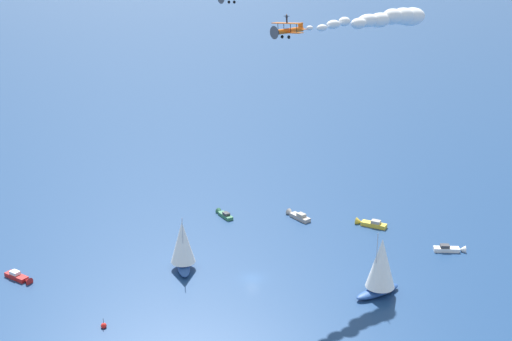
{
  "coord_description": "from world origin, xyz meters",
  "views": [
    {
      "loc": [
        -137.09,
        10.22,
        73.79
      ],
      "look_at": [
        0.52,
        -0.78,
        24.03
      ],
      "focal_mm": 51.19,
      "sensor_mm": 36.0,
      "label": 1
    }
  ],
  "objects_px": {
    "motorboat_near_centre": "(20,277)",
    "biplane_lead": "(287,30)",
    "motorboat_inshore": "(370,224)",
    "marker_buoy": "(104,326)",
    "sailboat_offshore": "(381,266)",
    "wingwalker_lead": "(287,18)",
    "motorboat_ahead": "(451,249)",
    "motorboat_trailing": "(224,214)",
    "sailboat_far_stbd": "(183,245)",
    "motorboat_far_port": "(297,216)"
  },
  "relations": [
    {
      "from": "motorboat_far_port",
      "to": "sailboat_far_stbd",
      "type": "bearing_deg",
      "value": 131.83
    },
    {
      "from": "motorboat_near_centre",
      "to": "marker_buoy",
      "type": "relative_size",
      "value": 3.18
    },
    {
      "from": "sailboat_far_stbd",
      "to": "biplane_lead",
      "type": "height_order",
      "value": "biplane_lead"
    },
    {
      "from": "motorboat_far_port",
      "to": "biplane_lead",
      "type": "relative_size",
      "value": 1.05
    },
    {
      "from": "motorboat_ahead",
      "to": "motorboat_trailing",
      "type": "bearing_deg",
      "value": 64.49
    },
    {
      "from": "motorboat_trailing",
      "to": "motorboat_ahead",
      "type": "distance_m",
      "value": 56.42
    },
    {
      "from": "motorboat_far_port",
      "to": "motorboat_inshore",
      "type": "height_order",
      "value": "motorboat_inshore"
    },
    {
      "from": "marker_buoy",
      "to": "motorboat_trailing",
      "type": "bearing_deg",
      "value": -25.72
    },
    {
      "from": "motorboat_near_centre",
      "to": "wingwalker_lead",
      "type": "height_order",
      "value": "wingwalker_lead"
    },
    {
      "from": "motorboat_ahead",
      "to": "motorboat_inshore",
      "type": "bearing_deg",
      "value": 44.65
    },
    {
      "from": "motorboat_inshore",
      "to": "motorboat_ahead",
      "type": "height_order",
      "value": "motorboat_inshore"
    },
    {
      "from": "marker_buoy",
      "to": "biplane_lead",
      "type": "bearing_deg",
      "value": -76.58
    },
    {
      "from": "sailboat_offshore",
      "to": "wingwalker_lead",
      "type": "distance_m",
      "value": 53.12
    },
    {
      "from": "sailboat_far_stbd",
      "to": "wingwalker_lead",
      "type": "distance_m",
      "value": 55.71
    },
    {
      "from": "wingwalker_lead",
      "to": "sailboat_far_stbd",
      "type": "bearing_deg",
      "value": 54.78
    },
    {
      "from": "motorboat_inshore",
      "to": "marker_buoy",
      "type": "relative_size",
      "value": 3.62
    },
    {
      "from": "motorboat_near_centre",
      "to": "sailboat_offshore",
      "type": "bearing_deg",
      "value": -99.23
    },
    {
      "from": "wingwalker_lead",
      "to": "motorboat_inshore",
      "type": "bearing_deg",
      "value": -37.35
    },
    {
      "from": "motorboat_far_port",
      "to": "biplane_lead",
      "type": "bearing_deg",
      "value": 168.44
    },
    {
      "from": "motorboat_inshore",
      "to": "wingwalker_lead",
      "type": "bearing_deg",
      "value": 142.65
    },
    {
      "from": "motorboat_trailing",
      "to": "wingwalker_lead",
      "type": "distance_m",
      "value": 70.17
    },
    {
      "from": "motorboat_trailing",
      "to": "wingwalker_lead",
      "type": "relative_size",
      "value": 4.2
    },
    {
      "from": "marker_buoy",
      "to": "wingwalker_lead",
      "type": "relative_size",
      "value": 1.37
    },
    {
      "from": "motorboat_inshore",
      "to": "sailboat_offshore",
      "type": "bearing_deg",
      "value": 170.28
    },
    {
      "from": "motorboat_far_port",
      "to": "sailboat_far_stbd",
      "type": "relative_size",
      "value": 0.58
    },
    {
      "from": "motorboat_far_port",
      "to": "motorboat_inshore",
      "type": "bearing_deg",
      "value": -110.11
    },
    {
      "from": "sailboat_far_stbd",
      "to": "motorboat_trailing",
      "type": "distance_m",
      "value": 30.06
    },
    {
      "from": "sailboat_far_stbd",
      "to": "motorboat_trailing",
      "type": "bearing_deg",
      "value": -19.38
    },
    {
      "from": "sailboat_far_stbd",
      "to": "motorboat_inshore",
      "type": "distance_m",
      "value": 49.58
    },
    {
      "from": "biplane_lead",
      "to": "wingwalker_lead",
      "type": "xyz_separation_m",
      "value": [
        0.17,
        0.13,
        2.14
      ]
    },
    {
      "from": "motorboat_trailing",
      "to": "marker_buoy",
      "type": "distance_m",
      "value": 56.12
    },
    {
      "from": "marker_buoy",
      "to": "sailboat_far_stbd",
      "type": "bearing_deg",
      "value": -32.7
    },
    {
      "from": "motorboat_near_centre",
      "to": "biplane_lead",
      "type": "bearing_deg",
      "value": -102.35
    },
    {
      "from": "motorboat_near_centre",
      "to": "marker_buoy",
      "type": "height_order",
      "value": "marker_buoy"
    },
    {
      "from": "sailboat_far_stbd",
      "to": "marker_buoy",
      "type": "distance_m",
      "value": 27.41
    },
    {
      "from": "motorboat_far_port",
      "to": "biplane_lead",
      "type": "height_order",
      "value": "biplane_lead"
    },
    {
      "from": "marker_buoy",
      "to": "biplane_lead",
      "type": "relative_size",
      "value": 0.3
    },
    {
      "from": "motorboat_near_centre",
      "to": "motorboat_trailing",
      "type": "height_order",
      "value": "motorboat_near_centre"
    },
    {
      "from": "motorboat_far_port",
      "to": "motorboat_inshore",
      "type": "distance_m",
      "value": 18.25
    },
    {
      "from": "sailboat_far_stbd",
      "to": "biplane_lead",
      "type": "bearing_deg",
      "value": -125.37
    },
    {
      "from": "motorboat_ahead",
      "to": "biplane_lead",
      "type": "relative_size",
      "value": 1.06
    },
    {
      "from": "motorboat_far_port",
      "to": "motorboat_inshore",
      "type": "xyz_separation_m",
      "value": [
        -6.27,
        -17.14,
        0.02
      ]
    },
    {
      "from": "sailboat_offshore",
      "to": "marker_buoy",
      "type": "relative_size",
      "value": 6.61
    },
    {
      "from": "sailboat_offshore",
      "to": "wingwalker_lead",
      "type": "xyz_separation_m",
      "value": [
        0.26,
        19.64,
        49.36
      ]
    },
    {
      "from": "motorboat_near_centre",
      "to": "sailboat_far_stbd",
      "type": "height_order",
      "value": "sailboat_far_stbd"
    },
    {
      "from": "motorboat_near_centre",
      "to": "motorboat_inshore",
      "type": "bearing_deg",
      "value": -74.94
    },
    {
      "from": "motorboat_inshore",
      "to": "motorboat_far_port",
      "type": "bearing_deg",
      "value": 69.89
    },
    {
      "from": "motorboat_inshore",
      "to": "motorboat_ahead",
      "type": "xyz_separation_m",
      "value": [
        -15.46,
        -15.28,
        -0.05
      ]
    },
    {
      "from": "sailboat_far_stbd",
      "to": "wingwalker_lead",
      "type": "height_order",
      "value": "wingwalker_lead"
    },
    {
      "from": "wingwalker_lead",
      "to": "biplane_lead",
      "type": "bearing_deg",
      "value": -142.57
    }
  ]
}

